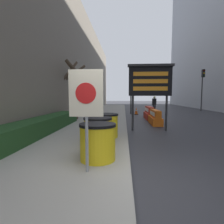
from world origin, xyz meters
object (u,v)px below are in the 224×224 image
at_px(barrel_drum_middle, 98,132).
at_px(traffic_cone_near, 136,111).
at_px(jersey_barrier_red_striped, 149,113).
at_px(traffic_light_near_curb, 131,86).
at_px(pedestrian_worker, 154,103).
at_px(barrel_drum_foreground, 98,142).
at_px(message_board, 150,81).
at_px(traffic_light_far_side, 203,81).
at_px(jersey_barrier_orange_far, 155,118).
at_px(warning_sign, 86,101).
at_px(barrel_drum_back, 107,125).

relative_size(barrel_drum_middle, traffic_cone_near, 1.30).
xyz_separation_m(jersey_barrier_red_striped, traffic_light_near_curb, (-1.17, 3.47, 2.13)).
bearing_deg(pedestrian_worker, jersey_barrier_red_striped, -162.46).
height_order(barrel_drum_foreground, pedestrian_worker, pedestrian_worker).
bearing_deg(message_board, traffic_light_far_side, 57.51).
bearing_deg(jersey_barrier_red_striped, jersey_barrier_orange_far, -90.00).
height_order(warning_sign, traffic_light_far_side, traffic_light_far_side).
xyz_separation_m(barrel_drum_foreground, barrel_drum_middle, (-0.17, 1.13, 0.00)).
relative_size(jersey_barrier_red_striped, traffic_light_near_curb, 0.61).
xyz_separation_m(barrel_drum_back, jersey_barrier_red_striped, (2.43, 6.48, -0.19)).
xyz_separation_m(traffic_cone_near, traffic_light_far_side, (7.40, 4.15, 2.93)).
bearing_deg(pedestrian_worker, traffic_light_far_side, -30.66).
distance_m(barrel_drum_middle, traffic_light_near_curb, 11.33).
relative_size(warning_sign, jersey_barrier_orange_far, 0.96).
relative_size(barrel_drum_middle, jersey_barrier_orange_far, 0.42).
height_order(traffic_cone_near, pedestrian_worker, pedestrian_worker).
height_order(barrel_drum_back, traffic_cone_near, barrel_drum_back).
relative_size(barrel_drum_middle, pedestrian_worker, 0.51).
bearing_deg(jersey_barrier_red_striped, barrel_drum_middle, -108.69).
bearing_deg(jersey_barrier_red_striped, barrel_drum_foreground, -105.41).
bearing_deg(barrel_drum_middle, message_board, 59.01).
height_order(barrel_drum_middle, traffic_light_far_side, traffic_light_far_side).
distance_m(barrel_drum_foreground, message_board, 5.03).
distance_m(barrel_drum_foreground, pedestrian_worker, 13.40).
bearing_deg(traffic_light_far_side, jersey_barrier_red_striped, -133.19).
xyz_separation_m(barrel_drum_back, message_board, (1.81, 2.12, 1.71)).
distance_m(barrel_drum_foreground, barrel_drum_middle, 1.14).
xyz_separation_m(barrel_drum_foreground, warning_sign, (-0.11, -0.65, 0.94)).
height_order(barrel_drum_middle, traffic_light_near_curb, traffic_light_near_curb).
bearing_deg(traffic_cone_near, pedestrian_worker, 34.48).
distance_m(traffic_cone_near, pedestrian_worker, 2.25).
bearing_deg(jersey_barrier_orange_far, warning_sign, -109.69).
relative_size(barrel_drum_back, warning_sign, 0.43).
distance_m(jersey_barrier_red_striped, traffic_light_near_curb, 4.23).
relative_size(message_board, traffic_light_near_curb, 0.88).
height_order(barrel_drum_back, warning_sign, warning_sign).
xyz_separation_m(jersey_barrier_orange_far, pedestrian_worker, (1.07, 6.55, 0.60)).
distance_m(barrel_drum_foreground, warning_sign, 1.15).
height_order(jersey_barrier_orange_far, jersey_barrier_red_striped, jersey_barrier_red_striped).
bearing_deg(message_board, jersey_barrier_red_striped, 81.91).
xyz_separation_m(message_board, jersey_barrier_red_striped, (0.62, 4.35, -1.91)).
xyz_separation_m(barrel_drum_back, traffic_cone_near, (1.73, 9.46, -0.27)).
relative_size(message_board, jersey_barrier_orange_far, 1.53).
bearing_deg(message_board, pedestrian_worker, 78.84).
xyz_separation_m(barrel_drum_back, jersey_barrier_orange_far, (2.43, 4.12, -0.22)).
xyz_separation_m(barrel_drum_middle, jersey_barrier_orange_far, (2.57, 5.25, -0.22)).
xyz_separation_m(barrel_drum_middle, traffic_light_near_curb, (1.40, 11.07, 1.94)).
bearing_deg(barrel_drum_foreground, pedestrian_worker, 74.96).
distance_m(message_board, traffic_light_near_curb, 7.84).
bearing_deg(barrel_drum_back, traffic_light_far_side, 56.16).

